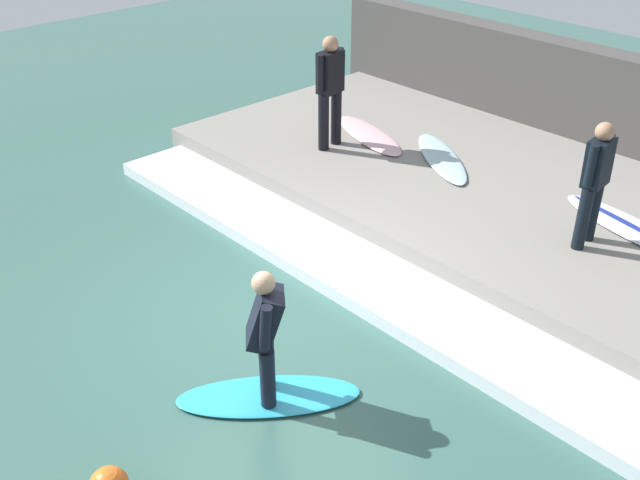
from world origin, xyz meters
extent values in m
plane|color=#386056|center=(0.00, 0.00, 0.00)|extent=(28.00, 28.00, 0.00)
cube|color=gray|center=(3.93, 0.00, 0.20)|extent=(4.40, 9.37, 0.39)
cube|color=#474442|center=(6.38, 0.00, 0.90)|extent=(0.50, 9.84, 1.80)
cube|color=silver|center=(1.20, 0.00, 0.09)|extent=(1.07, 8.90, 0.18)
ellipsoid|color=#2DADD1|center=(-0.94, -1.02, 0.03)|extent=(1.78, 1.58, 0.06)
cylinder|color=black|center=(-1.02, -1.13, 0.38)|extent=(0.15, 0.15, 0.64)
cylinder|color=black|center=(-0.85, -0.91, 0.38)|extent=(0.15, 0.15, 0.64)
cube|color=black|center=(-0.94, -1.02, 0.98)|extent=(0.52, 0.51, 0.60)
sphere|color=tan|center=(-0.94, -1.02, 1.35)|extent=(0.21, 0.21, 0.21)
cylinder|color=black|center=(-1.07, -1.18, 1.01)|extent=(0.11, 0.17, 0.50)
cylinder|color=black|center=(-0.81, -0.86, 1.01)|extent=(0.11, 0.17, 0.50)
cylinder|color=black|center=(3.48, -1.84, 0.79)|extent=(0.15, 0.15, 0.79)
cylinder|color=black|center=(3.20, -1.86, 0.79)|extent=(0.15, 0.15, 0.79)
cube|color=black|center=(3.34, -1.85, 1.46)|extent=(0.39, 0.26, 0.57)
sphere|color=#A87A5B|center=(3.34, -1.85, 1.84)|extent=(0.22, 0.22, 0.22)
cylinder|color=black|center=(3.55, -1.83, 1.50)|extent=(0.11, 0.11, 0.50)
cylinder|color=black|center=(3.13, -1.87, 1.50)|extent=(0.11, 0.11, 0.50)
ellipsoid|color=silver|center=(4.09, -2.06, 0.42)|extent=(0.99, 2.06, 0.06)
ellipsoid|color=navy|center=(4.09, -2.06, 0.46)|extent=(0.51, 1.80, 0.01)
cylinder|color=black|center=(3.30, 2.41, 0.83)|extent=(0.16, 0.16, 0.87)
cylinder|color=black|center=(2.99, 2.37, 0.83)|extent=(0.16, 0.16, 0.87)
cube|color=black|center=(3.15, 2.39, 1.58)|extent=(0.43, 0.29, 0.62)
sphere|color=#A87A5B|center=(3.15, 2.39, 1.99)|extent=(0.24, 0.24, 0.24)
cylinder|color=black|center=(3.37, 2.42, 1.61)|extent=(0.12, 0.12, 0.55)
cylinder|color=black|center=(2.92, 2.36, 1.61)|extent=(0.12, 0.12, 0.55)
ellipsoid|color=beige|center=(3.86, 2.23, 0.42)|extent=(1.08, 1.90, 0.06)
ellipsoid|color=silver|center=(4.01, 0.87, 0.42)|extent=(1.47, 1.83, 0.06)
camera|label=1|loc=(-4.33, -5.39, 5.03)|focal=42.00mm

